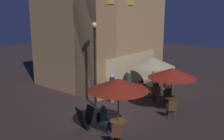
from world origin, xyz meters
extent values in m
plane|color=#3B2E2C|center=(0.00, 0.00, 0.00)|extent=(60.00, 60.00, 0.00)
cube|color=tan|center=(4.99, 2.23, 3.93)|extent=(7.69, 1.77, 7.87)
cube|color=tan|center=(2.04, 4.40, 3.93)|extent=(1.77, 6.10, 7.87)
cube|color=beige|center=(4.61, 1.31, 1.25)|extent=(5.38, 0.08, 2.10)
cylinder|color=black|center=(0.52, 0.90, 2.14)|extent=(0.10, 0.10, 4.28)
sphere|color=#F5DA77|center=(0.52, 0.90, 4.37)|extent=(0.32, 0.32, 0.32)
cube|color=black|center=(-1.51, -0.56, 0.51)|extent=(0.42, 0.60, 0.98)
cube|color=black|center=(-1.86, -0.48, 0.51)|extent=(0.42, 0.60, 0.98)
cylinder|color=black|center=(3.90, -0.62, 0.01)|extent=(0.40, 0.40, 0.03)
cylinder|color=black|center=(3.90, -0.62, 0.35)|extent=(0.06, 0.06, 0.69)
cylinder|color=brown|center=(3.90, -0.62, 0.71)|extent=(0.74, 0.74, 0.03)
cylinder|color=black|center=(2.41, -2.56, 0.01)|extent=(0.40, 0.40, 0.03)
cylinder|color=black|center=(2.41, -2.56, 0.38)|extent=(0.06, 0.06, 0.76)
cylinder|color=#4A331E|center=(2.41, -2.56, 0.77)|extent=(0.69, 0.69, 0.03)
cylinder|color=black|center=(-1.45, -2.16, 0.01)|extent=(0.40, 0.40, 0.03)
cylinder|color=black|center=(-1.45, -2.16, 0.36)|extent=(0.06, 0.06, 0.72)
cylinder|color=brown|center=(-1.45, -2.16, 0.74)|extent=(0.68, 0.68, 0.03)
cylinder|color=black|center=(3.90, -0.62, 0.03)|extent=(0.36, 0.36, 0.06)
cylinder|color=brown|center=(3.90, -0.62, 1.19)|extent=(0.05, 0.05, 2.37)
cone|color=beige|center=(3.90, -0.62, 2.16)|extent=(2.57, 2.57, 0.53)
cylinder|color=black|center=(2.41, -2.56, 0.03)|extent=(0.36, 0.36, 0.06)
cylinder|color=#49392B|center=(2.41, -2.56, 1.13)|extent=(0.05, 0.05, 2.26)
cone|color=#A62618|center=(2.41, -2.56, 2.07)|extent=(2.40, 2.40, 0.50)
cylinder|color=black|center=(-1.45, -2.16, 0.03)|extent=(0.36, 0.36, 0.06)
cylinder|color=brown|center=(-1.45, -2.16, 1.22)|extent=(0.05, 0.05, 2.44)
cone|color=#9E2817|center=(-1.45, -2.16, 2.26)|extent=(2.38, 2.38, 0.46)
cylinder|color=#533B15|center=(3.61, -0.12, 0.24)|extent=(0.03, 0.03, 0.47)
cylinder|color=#533B15|center=(3.38, -0.36, 0.24)|extent=(0.03, 0.03, 0.47)
cylinder|color=#533B15|center=(3.37, 0.11, 0.24)|extent=(0.03, 0.03, 0.47)
cylinder|color=#533B15|center=(3.14, -0.14, 0.24)|extent=(0.03, 0.03, 0.47)
cube|color=#533B15|center=(3.37, -0.13, 0.49)|extent=(0.59, 0.59, 0.04)
cube|color=#533B15|center=(3.24, 0.00, 0.74)|extent=(0.31, 0.33, 0.45)
cylinder|color=brown|center=(3.38, -0.90, 0.24)|extent=(0.03, 0.03, 0.47)
cylinder|color=brown|center=(3.62, -1.14, 0.24)|extent=(0.03, 0.03, 0.47)
cylinder|color=brown|center=(3.14, -1.15, 0.24)|extent=(0.03, 0.03, 0.47)
cylinder|color=brown|center=(3.38, -1.39, 0.24)|extent=(0.03, 0.03, 0.47)
cube|color=brown|center=(3.38, -1.14, 0.49)|extent=(0.60, 0.60, 0.04)
cube|color=brown|center=(3.25, -1.28, 0.73)|extent=(0.33, 0.33, 0.45)
cylinder|color=brown|center=(4.24, -1.04, 0.23)|extent=(0.03, 0.03, 0.46)
cylinder|color=brown|center=(4.42, -0.76, 0.23)|extent=(0.03, 0.03, 0.46)
cylinder|color=brown|center=(4.52, -1.23, 0.23)|extent=(0.03, 0.03, 0.46)
cylinder|color=brown|center=(4.70, -0.95, 0.23)|extent=(0.03, 0.03, 0.46)
cube|color=brown|center=(4.47, -1.00, 0.48)|extent=(0.58, 0.58, 0.04)
cube|color=brown|center=(4.63, -1.10, 0.70)|extent=(0.26, 0.37, 0.41)
cylinder|color=brown|center=(1.79, -2.76, 0.22)|extent=(0.03, 0.03, 0.44)
cylinder|color=brown|center=(1.95, -3.02, 0.22)|extent=(0.03, 0.03, 0.44)
cylinder|color=brown|center=(1.53, -2.92, 0.22)|extent=(0.03, 0.03, 0.44)
cylinder|color=brown|center=(1.69, -3.18, 0.22)|extent=(0.03, 0.03, 0.44)
cube|color=brown|center=(1.74, -2.97, 0.46)|extent=(0.53, 0.53, 0.04)
cube|color=brown|center=(1.60, -3.06, 0.71)|extent=(0.23, 0.35, 0.46)
cylinder|color=black|center=(2.92, -2.38, 0.22)|extent=(0.03, 0.03, 0.45)
cylinder|color=black|center=(2.70, -2.11, 0.22)|extent=(0.03, 0.03, 0.45)
cylinder|color=black|center=(3.19, -2.17, 0.22)|extent=(0.03, 0.03, 0.45)
cylinder|color=black|center=(2.98, -1.90, 0.22)|extent=(0.03, 0.03, 0.45)
cube|color=black|center=(2.95, -2.14, 0.46)|extent=(0.61, 0.61, 0.04)
cube|color=black|center=(3.10, -2.02, 0.69)|extent=(0.30, 0.37, 0.41)
cylinder|color=brown|center=(-1.98, -2.34, 0.23)|extent=(0.03, 0.03, 0.47)
cylinder|color=brown|center=(-1.81, -2.60, 0.23)|extent=(0.03, 0.03, 0.47)
cube|color=brown|center=(-2.02, -2.56, 0.48)|extent=(0.54, 0.54, 0.04)
cube|color=brown|center=(-2.16, -2.66, 0.72)|extent=(0.25, 0.34, 0.44)
cylinder|color=black|center=(-1.27, -1.54, 0.22)|extent=(0.03, 0.03, 0.44)
cylinder|color=black|center=(-1.61, -1.53, 0.22)|extent=(0.03, 0.03, 0.44)
cylinder|color=black|center=(-1.26, -1.20, 0.22)|extent=(0.03, 0.03, 0.44)
cylinder|color=black|center=(-1.60, -1.19, 0.22)|extent=(0.03, 0.03, 0.44)
cube|color=black|center=(-1.43, -1.37, 0.45)|extent=(0.44, 0.44, 0.04)
cube|color=black|center=(-1.43, -1.17, 0.67)|extent=(0.43, 0.05, 0.39)
cube|color=#613D6C|center=(3.47, -0.23, 0.49)|extent=(0.48, 0.48, 0.14)
cylinder|color=#613D6C|center=(3.59, -0.33, 0.24)|extent=(0.14, 0.14, 0.49)
cylinder|color=#541B19|center=(3.37, -0.13, 0.76)|extent=(0.32, 0.32, 0.55)
sphere|color=#956B4C|center=(3.37, -0.13, 1.13)|extent=(0.21, 0.21, 0.21)
cube|color=black|center=(3.48, -1.04, 0.49)|extent=(0.49, 0.49, 0.14)
cylinder|color=black|center=(3.59, -0.93, 0.24)|extent=(0.14, 0.14, 0.49)
cylinder|color=black|center=(3.38, -1.14, 0.76)|extent=(0.34, 0.34, 0.54)
sphere|color=tan|center=(3.38, -1.14, 1.12)|extent=(0.20, 0.20, 0.20)
cube|color=#47151C|center=(2.84, -2.23, 0.49)|extent=(0.51, 0.51, 0.14)
cylinder|color=#47151C|center=(2.71, -2.33, 0.24)|extent=(0.14, 0.14, 0.49)
cylinder|color=black|center=(2.95, -2.14, 0.76)|extent=(0.37, 0.37, 0.54)
sphere|color=tan|center=(2.95, -2.14, 1.12)|extent=(0.20, 0.20, 0.20)
cube|color=#242C44|center=(-1.44, -1.51, 0.49)|extent=(0.31, 0.37, 0.14)
cylinder|color=#242C44|center=(-1.44, -1.67, 0.24)|extent=(0.14, 0.14, 0.49)
cylinder|color=#244D3A|center=(-1.43, -1.37, 0.76)|extent=(0.30, 0.30, 0.53)
sphere|color=brown|center=(-1.43, -1.37, 1.11)|extent=(0.20, 0.20, 0.20)
cylinder|color=#80695B|center=(1.65, 0.66, 0.44)|extent=(0.26, 0.26, 0.88)
cylinder|color=navy|center=(1.65, 0.66, 1.16)|extent=(0.30, 0.30, 0.57)
sphere|color=beige|center=(1.65, 0.66, 1.54)|extent=(0.21, 0.21, 0.21)
cylinder|color=#292850|center=(2.65, 0.24, 0.48)|extent=(0.27, 0.27, 0.96)
cylinder|color=#284D37|center=(2.65, 0.24, 1.24)|extent=(0.32, 0.32, 0.56)
sphere|color=tan|center=(2.65, 0.24, 1.62)|extent=(0.22, 0.22, 0.22)
camera|label=1|loc=(-8.90, -7.87, 4.95)|focal=40.40mm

